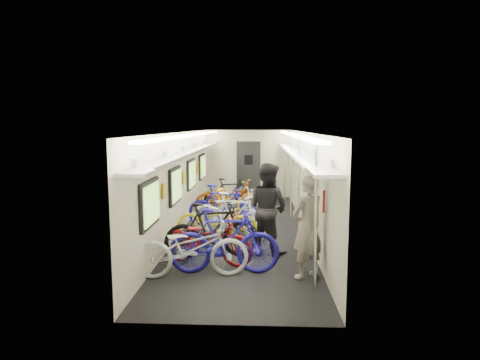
# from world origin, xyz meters

# --- Properties ---
(train_car_shell) EXTENTS (10.00, 10.00, 10.00)m
(train_car_shell) POSITION_xyz_m (-0.36, 0.71, 1.66)
(train_car_shell) COLOR black
(train_car_shell) RESTS_ON ground
(bicycle_0) EXTENTS (2.03, 1.01, 1.02)m
(bicycle_0) POSITION_xyz_m (-0.75, -3.26, 0.51)
(bicycle_0) COLOR silver
(bicycle_0) RESTS_ON ground
(bicycle_1) EXTENTS (1.94, 0.63, 1.15)m
(bicycle_1) POSITION_xyz_m (-0.21, -3.07, 0.58)
(bicycle_1) COLOR #231BA5
(bicycle_1) RESTS_ON ground
(bicycle_2) EXTENTS (1.88, 1.07, 0.94)m
(bicycle_2) POSITION_xyz_m (-0.57, -2.55, 0.47)
(bicycle_2) COLOR maroon
(bicycle_2) RESTS_ON ground
(bicycle_3) EXTENTS (1.90, 0.97, 1.10)m
(bicycle_3) POSITION_xyz_m (-0.52, -2.20, 0.55)
(bicycle_3) COLOR black
(bicycle_3) RESTS_ON ground
(bicycle_4) EXTENTS (1.88, 0.81, 0.96)m
(bicycle_4) POSITION_xyz_m (-0.55, -0.98, 0.48)
(bicycle_4) COLOR gold
(bicycle_4) RESTS_ON ground
(bicycle_5) EXTENTS (1.79, 1.07, 1.04)m
(bicycle_5) POSITION_xyz_m (-0.18, -0.62, 0.52)
(bicycle_5) COLOR silver
(bicycle_5) RESTS_ON ground
(bicycle_6) EXTENTS (2.03, 1.26, 1.01)m
(bicycle_6) POSITION_xyz_m (-0.33, 0.22, 0.50)
(bicycle_6) COLOR silver
(bicycle_6) RESTS_ON ground
(bicycle_7) EXTENTS (1.95, 1.06, 1.13)m
(bicycle_7) POSITION_xyz_m (-0.50, 0.03, 0.56)
(bicycle_7) COLOR #1E1A9D
(bicycle_7) RESTS_ON ground
(bicycle_8) EXTENTS (1.99, 0.78, 1.03)m
(bicycle_8) POSITION_xyz_m (-0.47, 1.61, 0.51)
(bicycle_8) COLOR #92330F
(bicycle_8) RESTS_ON ground
(bicycle_9) EXTENTS (1.68, 0.94, 0.97)m
(bicycle_9) POSITION_xyz_m (-0.51, 2.59, 0.49)
(bicycle_9) COLOR black
(bicycle_9) RESTS_ON ground
(bicycle_10) EXTENTS (2.01, 1.20, 1.00)m
(bicycle_10) POSITION_xyz_m (-0.47, 2.10, 0.50)
(bicycle_10) COLOR gold
(bicycle_10) RESTS_ON ground
(passenger_near) EXTENTS (0.76, 0.72, 1.75)m
(passenger_near) POSITION_xyz_m (1.20, -3.19, 0.87)
(passenger_near) COLOR gray
(passenger_near) RESTS_ON ground
(passenger_mid) EXTENTS (1.12, 1.09, 1.82)m
(passenger_mid) POSITION_xyz_m (0.56, -1.77, 0.91)
(passenger_mid) COLOR black
(passenger_mid) RESTS_ON ground
(backpack) EXTENTS (0.29, 0.23, 0.38)m
(backpack) POSITION_xyz_m (1.61, -3.02, 1.28)
(backpack) COLOR red
(backpack) RESTS_ON passenger_near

